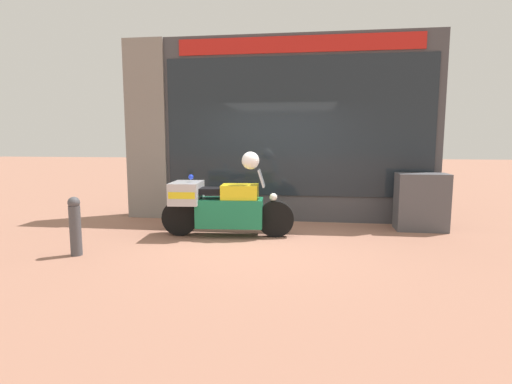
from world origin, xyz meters
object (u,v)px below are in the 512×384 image
at_px(utility_cabinet, 421,202).
at_px(paramedic_motorcycle, 219,205).
at_px(white_helmet, 251,161).
at_px(street_bollard, 75,225).

bearing_deg(utility_cabinet, paramedic_motorcycle, -165.17).
bearing_deg(white_helmet, paramedic_motorcycle, -175.77).
bearing_deg(street_bollard, utility_cabinet, 23.86).
distance_m(white_helmet, street_bollard, 2.96).
xyz_separation_m(paramedic_motorcycle, utility_cabinet, (3.67, 0.97, -0.02)).
distance_m(paramedic_motorcycle, white_helmet, 0.96).
relative_size(white_helmet, street_bollard, 0.35).
xyz_separation_m(white_helmet, street_bollard, (-2.39, -1.51, -0.89)).
height_order(white_helmet, street_bollard, white_helmet).
bearing_deg(paramedic_motorcycle, white_helmet, -0.00).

